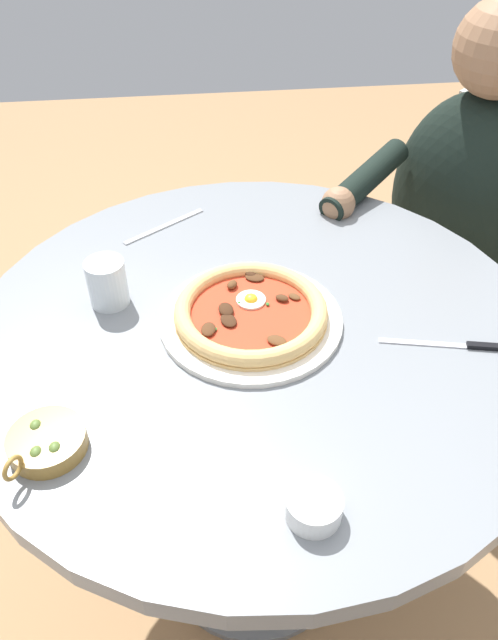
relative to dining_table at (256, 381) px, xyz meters
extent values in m
cube|color=#9E754C|center=(0.00, 0.00, -0.62)|extent=(6.00, 6.00, 0.02)
cylinder|color=gray|center=(0.00, 0.00, 0.12)|extent=(0.94, 0.94, 0.04)
cylinder|color=slate|center=(0.00, 0.00, -0.24)|extent=(0.11, 0.11, 0.69)
cylinder|color=slate|center=(0.00, 0.00, -0.60)|extent=(0.44, 0.44, 0.02)
cylinder|color=white|center=(0.00, -0.01, 0.15)|extent=(0.30, 0.30, 0.01)
cylinder|color=#E0B26B|center=(0.00, -0.01, 0.16)|extent=(0.25, 0.25, 0.01)
torus|color=#E0B26B|center=(0.00, -0.01, 0.17)|extent=(0.25, 0.25, 0.03)
cylinder|color=red|center=(0.00, -0.01, 0.16)|extent=(0.23, 0.23, 0.00)
cylinder|color=white|center=(-0.03, -0.01, 0.16)|extent=(0.05, 0.05, 0.00)
ellipsoid|color=yellow|center=(-0.03, -0.01, 0.17)|extent=(0.02, 0.02, 0.02)
ellipsoid|color=brown|center=(-0.07, -0.03, 0.17)|extent=(0.03, 0.03, 0.01)
ellipsoid|color=#4C2D19|center=(0.04, -0.08, 0.17)|extent=(0.04, 0.03, 0.01)
ellipsoid|color=#3D2314|center=(-0.01, -0.05, 0.17)|extent=(0.04, 0.03, 0.01)
ellipsoid|color=brown|center=(0.07, 0.02, 0.17)|extent=(0.04, 0.04, 0.01)
ellipsoid|color=brown|center=(-0.03, 0.07, 0.17)|extent=(0.03, 0.03, 0.01)
ellipsoid|color=#4C2D19|center=(-0.09, 0.01, 0.17)|extent=(0.03, 0.04, 0.01)
ellipsoid|color=#4C2D19|center=(-0.02, 0.04, 0.17)|extent=(0.03, 0.03, 0.01)
ellipsoid|color=#3D2314|center=(-0.10, 0.00, 0.17)|extent=(0.03, 0.03, 0.01)
ellipsoid|color=#3D2314|center=(0.02, -0.05, 0.17)|extent=(0.04, 0.03, 0.01)
ellipsoid|color=#2D6B28|center=(-0.02, -0.03, 0.17)|extent=(0.01, 0.01, 0.00)
ellipsoid|color=#2D6B28|center=(-0.01, 0.02, 0.17)|extent=(0.01, 0.01, 0.00)
ellipsoid|color=#2D6B28|center=(0.04, -0.07, 0.17)|extent=(0.01, 0.01, 0.00)
cylinder|color=silver|center=(-0.08, -0.24, 0.18)|extent=(0.07, 0.07, 0.08)
cylinder|color=silver|center=(-0.08, -0.24, 0.16)|extent=(0.06, 0.06, 0.04)
cube|color=silver|center=(0.08, 0.25, 0.14)|extent=(0.04, 0.13, 0.00)
cube|color=black|center=(0.11, 0.36, 0.15)|extent=(0.03, 0.09, 0.01)
cylinder|color=white|center=(0.36, 0.02, 0.16)|extent=(0.07, 0.07, 0.03)
cylinder|color=olive|center=(0.36, 0.02, 0.17)|extent=(0.06, 0.06, 0.01)
cylinder|color=olive|center=(0.22, -0.31, 0.16)|extent=(0.10, 0.10, 0.03)
torus|color=olive|center=(0.27, -0.34, 0.18)|extent=(0.03, 0.02, 0.03)
ellipsoid|color=#516B2D|center=(0.24, -0.31, 0.16)|extent=(0.02, 0.02, 0.02)
ellipsoid|color=#516B2D|center=(0.24, -0.29, 0.16)|extent=(0.02, 0.02, 0.02)
ellipsoid|color=#516B2D|center=(0.20, -0.32, 0.16)|extent=(0.02, 0.02, 0.02)
cube|color=#BCBCC1|center=(-0.30, -0.15, 0.14)|extent=(0.12, 0.16, 0.00)
cube|color=#282833|center=(-0.41, 0.53, -0.38)|extent=(0.44, 0.43, 0.45)
ellipsoid|color=black|center=(-0.41, 0.53, 0.09)|extent=(0.41, 0.39, 0.50)
cylinder|color=black|center=(-0.39, 0.28, 0.18)|extent=(0.22, 0.23, 0.09)
sphere|color=#936B4C|center=(-0.32, 0.21, 0.16)|extent=(0.07, 0.07, 0.07)
cube|color=beige|center=(-0.44, 0.57, -0.13)|extent=(0.57, 0.57, 0.02)
cylinder|color=#B7B2A8|center=(-0.47, 0.31, -0.37)|extent=(0.02, 0.02, 0.47)
cylinder|color=#B7B2A8|center=(-0.18, 0.54, -0.37)|extent=(0.02, 0.02, 0.47)
cylinder|color=#B7B2A8|center=(-0.70, 0.60, -0.37)|extent=(0.02, 0.02, 0.47)
camera|label=1|loc=(0.74, -0.10, 0.80)|focal=33.98mm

